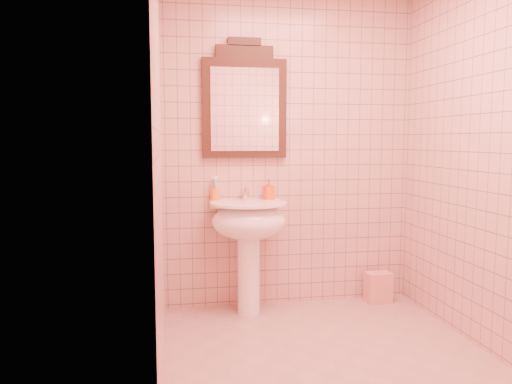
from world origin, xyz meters
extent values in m
plane|color=tan|center=(0.00, 0.00, 0.00)|extent=(2.20, 2.20, 0.00)
cube|color=tan|center=(0.00, 1.10, 1.25)|extent=(2.00, 0.02, 2.50)
cylinder|color=white|center=(-0.37, 0.88, 0.35)|extent=(0.17, 0.17, 0.70)
ellipsoid|color=white|center=(-0.37, 0.86, 0.72)|extent=(0.56, 0.46, 0.28)
cube|color=white|center=(-0.37, 1.03, 0.83)|extent=(0.56, 0.15, 0.05)
cylinder|color=white|center=(-0.37, 0.86, 0.85)|extent=(0.58, 0.58, 0.02)
cylinder|color=white|center=(-0.37, 1.03, 0.91)|extent=(0.04, 0.04, 0.09)
cylinder|color=white|center=(-0.37, 0.97, 0.94)|extent=(0.02, 0.10, 0.02)
cylinder|color=white|center=(-0.37, 0.92, 0.93)|extent=(0.02, 0.02, 0.04)
cube|color=white|center=(-0.37, 1.04, 0.96)|extent=(0.02, 0.07, 0.01)
cube|color=black|center=(-0.37, 1.08, 1.57)|extent=(0.66, 0.05, 0.76)
cube|color=black|center=(-0.37, 1.08, 2.00)|extent=(0.44, 0.05, 0.10)
cube|color=black|center=(-0.37, 1.08, 2.08)|extent=(0.25, 0.05, 0.06)
cube|color=white|center=(-0.37, 1.05, 1.56)|extent=(0.53, 0.01, 0.64)
cylinder|color=orange|center=(-0.61, 1.05, 0.91)|extent=(0.07, 0.07, 0.09)
cylinder|color=silver|center=(-0.59, 1.05, 0.94)|extent=(0.01, 0.01, 0.16)
cylinder|color=#338CD8|center=(-0.61, 1.06, 0.94)|extent=(0.01, 0.01, 0.16)
cylinder|color=#E5334C|center=(-0.62, 1.05, 0.94)|extent=(0.01, 0.01, 0.16)
cylinder|color=#3FBF59|center=(-0.61, 1.03, 0.94)|extent=(0.01, 0.01, 0.16)
imported|color=#E14E13|center=(-0.18, 1.01, 0.94)|extent=(0.09, 0.09, 0.16)
cube|color=#EFAC8C|center=(0.73, 0.97, 0.12)|extent=(0.21, 0.15, 0.25)
camera|label=1|loc=(-0.94, -2.79, 1.33)|focal=35.00mm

